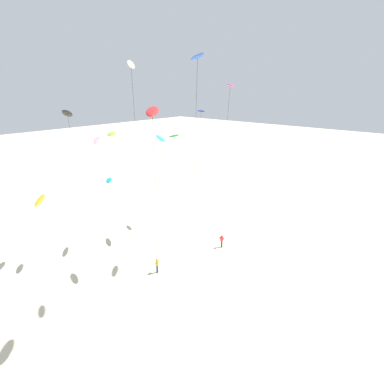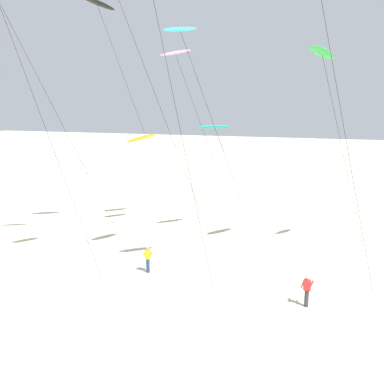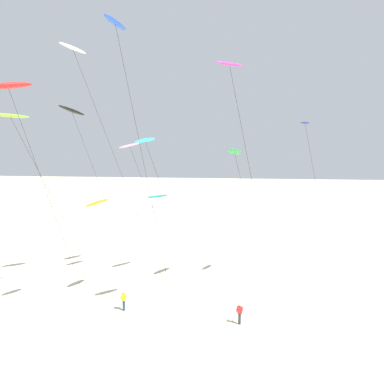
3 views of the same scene
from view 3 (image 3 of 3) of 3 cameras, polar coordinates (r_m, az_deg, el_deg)
ground_plane at (r=27.68m, az=-7.06°, el=-23.79°), size 260.00×260.00×0.00m
kite_magenta at (r=28.63m, az=5.64°, el=17.44°), size 5.35×5.67×19.86m
kite_black at (r=39.13m, az=-17.08°, el=11.08°), size 5.47×5.89×17.74m
kite_blue at (r=28.52m, az=-10.92°, el=22.18°), size 4.03×4.77×22.47m
kite_orange at (r=46.07m, az=-13.67°, el=-1.60°), size 3.36×3.43×7.84m
kite_pink at (r=39.90m, az=-9.00°, el=6.50°), size 4.96×5.29×14.30m
kite_green at (r=36.95m, az=6.26°, el=5.74°), size 4.11×4.93×13.86m
kite_cyan at (r=32.70m, az=-6.75°, el=7.22°), size 4.94×5.66×14.76m
kite_navy at (r=38.53m, az=16.26°, el=9.16°), size 4.91×5.61×16.15m
kite_lime at (r=32.33m, az=-24.84°, el=9.74°), size 6.12×6.68×16.42m
kite_teal at (r=41.42m, az=-4.97°, el=-0.68°), size 3.95×4.32×8.78m
kite_red at (r=29.19m, az=-25.18°, el=13.70°), size 5.15×5.39×18.41m
kite_white at (r=33.13m, az=-16.58°, el=18.42°), size 6.88×7.24×21.83m
kite_flyer_nearest at (r=34.93m, az=-9.93°, el=-15.31°), size 0.71×0.70×1.67m
kite_flyer_middle at (r=32.35m, az=6.97°, el=-17.17°), size 0.64×0.62×1.67m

